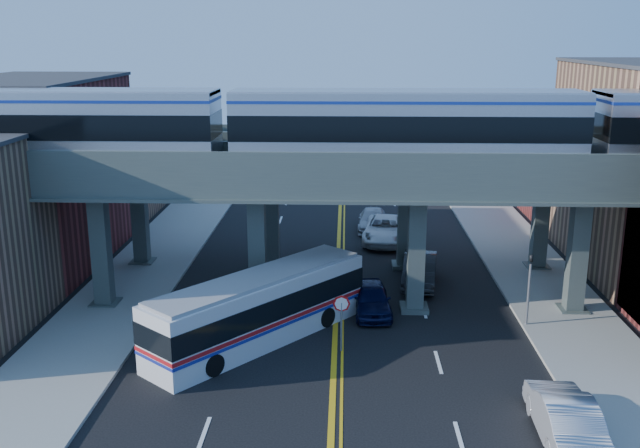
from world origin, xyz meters
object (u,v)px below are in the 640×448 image
Objects in this scene: traffic_signal at (529,282)px; car_parked_curb at (564,415)px; transit_train at (406,126)px; transit_bus at (260,309)px; car_lane_c at (385,230)px; stop_sign at (341,314)px; car_lane_b at (420,270)px; car_lane_a at (372,298)px; car_lane_d at (373,220)px.

traffic_signal is 9.94m from car_parked_curb.
transit_bus is (-6.73, -4.01, -7.90)m from transit_train.
traffic_signal reaches higher than car_parked_curb.
car_lane_c is (6.59, 16.53, -0.71)m from transit_bus.
car_lane_c is (2.85, 17.52, -0.92)m from stop_sign.
traffic_signal is (5.91, -2.00, -7.14)m from transit_train.
car_parked_curb is (4.96, -24.29, 0.01)m from car_lane_c.
car_lane_c is at bearing 107.79° from car_lane_b.
car_parked_curb reaches higher than car_lane_b.
car_parked_curb is (6.31, -11.35, 0.08)m from car_lane_a.
traffic_signal is 0.68× the size of car_lane_c.
transit_train is 8.81m from car_lane_a.
transit_bus reaches higher than car_lane_a.
car_parked_curb is at bearing -83.63° from transit_bus.
transit_train is 17.85m from car_lane_d.
stop_sign is 10.37m from car_parked_curb.
traffic_signal is at bearing -65.08° from car_lane_d.
traffic_signal is 15.80m from car_lane_c.
traffic_signal is 12.82m from transit_bus.
transit_bus is 2.06× the size of car_lane_b.
transit_bus is at bearing -32.16° from car_parked_curb.
transit_train is 9.64m from stop_sign.
car_parked_curb reaches higher than car_lane_d.
car_lane_c reaches higher than car_lane_d.
traffic_signal is at bearing -44.84° from car_lane_b.
car_lane_a is (1.50, 4.58, -0.99)m from stop_sign.
car_parked_curb is at bearing -64.31° from car_lane_a.
transit_train reaches higher than car_parked_curb.
car_lane_b is at bearing -73.48° from car_lane_c.
stop_sign is 0.25× the size of transit_bus.
car_lane_b is (1.36, 3.98, -8.60)m from transit_train.
stop_sign is 0.44× the size of car_lane_c.
traffic_signal reaches higher than car_lane_a.
transit_train is 12.59× the size of traffic_signal.
car_lane_c is (1.35, 12.94, 0.07)m from car_lane_a.
car_lane_d is at bearing 111.18° from traffic_signal.
stop_sign is at bearing -64.58° from transit_bus.
traffic_signal is 0.80× the size of car_parked_curb.
car_parked_curb is at bearing -71.87° from car_lane_c.
traffic_signal is at bearing -60.79° from car_lane_c.
transit_bus is 1.75× the size of car_lane_c.
car_lane_d is at bearing 110.40° from car_lane_c.
traffic_signal reaches higher than transit_bus.
car_lane_b is 11.78m from car_lane_d.
transit_bus is (-12.64, -2.01, -0.76)m from traffic_signal.
transit_train is at bearing -82.77° from car_lane_c.
stop_sign is 0.64× the size of traffic_signal.
transit_train is 11.49× the size of car_lane_a.
car_lane_d is at bearing 108.81° from car_lane_b.
car_lane_a is 13.01m from car_lane_c.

